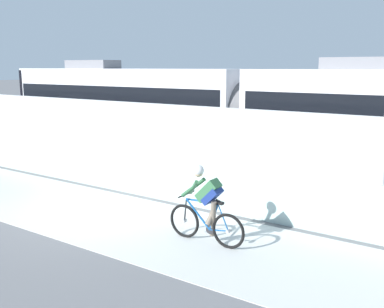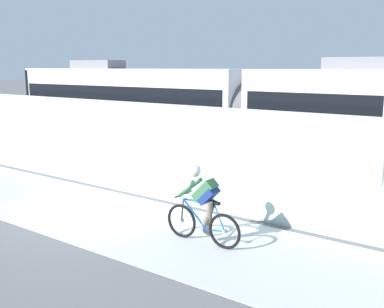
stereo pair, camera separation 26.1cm
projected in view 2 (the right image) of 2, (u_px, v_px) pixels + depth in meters
ground_plane at (87, 211)px, 10.98m from camera, size 200.00×200.00×0.00m
bike_path_deck at (87, 211)px, 10.97m from camera, size 32.00×3.20×0.01m
glass_parapet at (136, 173)px, 12.34m from camera, size 32.00×0.05×1.24m
concrete_barrier_wall at (175, 144)px, 13.67m from camera, size 32.00×0.36×2.38m
tram_rail_near at (217, 166)px, 15.89m from camera, size 32.00×0.08×0.01m
tram_rail_far at (237, 160)px, 17.04m from camera, size 32.00×0.08×0.01m
tram at (252, 114)px, 15.56m from camera, size 22.56×2.54×3.81m
cyclist_on_bike at (203, 206)px, 8.86m from camera, size 1.77×0.58×1.61m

